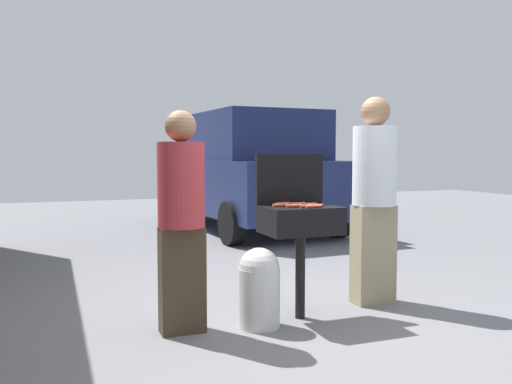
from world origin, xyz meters
TOP-DOWN VIEW (x-y plane):
  - ground_plane at (0.00, 0.00)m, footprint 24.00×24.00m
  - bbq_grill at (0.10, 0.11)m, footprint 0.60×0.44m
  - grill_lid_open at (0.10, 0.33)m, footprint 0.60×0.05m
  - hot_dog_0 at (0.01, 0.25)m, footprint 0.13×0.04m
  - hot_dog_1 at (0.12, 0.18)m, footprint 0.13×0.03m
  - hot_dog_2 at (0.02, 0.05)m, footprint 0.13×0.04m
  - hot_dog_3 at (-0.06, 0.14)m, footprint 0.13×0.03m
  - hot_dog_4 at (0.19, 0.12)m, footprint 0.13×0.04m
  - hot_dog_5 at (0.14, -0.05)m, footprint 0.13×0.03m
  - hot_dog_6 at (0.18, 0.01)m, footprint 0.13×0.04m
  - hot_dog_7 at (0.11, -0.02)m, footprint 0.13×0.03m
  - propane_tank at (-0.29, 0.01)m, footprint 0.32×0.32m
  - person_left at (-0.87, 0.10)m, footprint 0.35×0.35m
  - person_right at (0.91, 0.28)m, footprint 0.38×0.38m
  - parked_minivan at (1.48, 5.15)m, footprint 2.26×4.51m

SIDE VIEW (x-z plane):
  - ground_plane at x=0.00m, z-range 0.00..0.00m
  - propane_tank at x=-0.29m, z-range 0.01..0.63m
  - bbq_grill at x=0.10m, z-range 0.31..1.23m
  - person_left at x=-0.87m, z-range 0.07..1.72m
  - hot_dog_0 at x=0.01m, z-range 0.91..0.94m
  - hot_dog_1 at x=0.12m, z-range 0.91..0.94m
  - hot_dog_2 at x=0.02m, z-range 0.91..0.94m
  - hot_dog_3 at x=-0.06m, z-range 0.91..0.94m
  - hot_dog_4 at x=0.19m, z-range 0.91..0.94m
  - hot_dog_5 at x=0.14m, z-range 0.91..0.94m
  - hot_dog_6 at x=0.18m, z-range 0.91..0.94m
  - hot_dog_7 at x=0.11m, z-range 0.91..0.94m
  - person_right at x=0.91m, z-range 0.08..1.91m
  - parked_minivan at x=1.48m, z-range 0.02..2.04m
  - grill_lid_open at x=0.10m, z-range 0.91..1.33m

